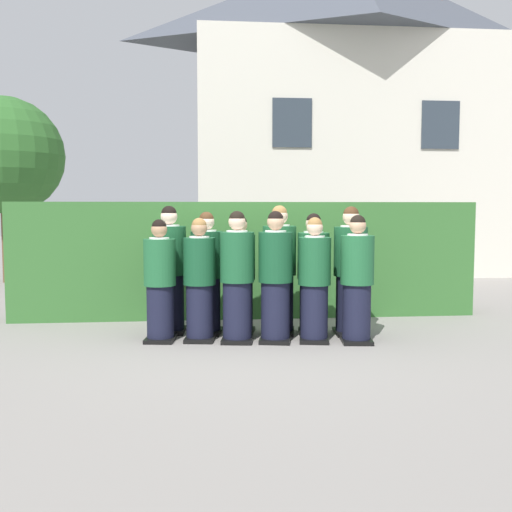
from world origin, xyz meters
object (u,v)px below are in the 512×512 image
object	(u,v)px
student_front_row_5	(357,282)
student_rear_row_3	(279,273)
student_rear_row_0	(170,273)
student_front_row_0	(160,284)
student_rear_row_1	(207,276)
student_rear_row_5	(350,274)
student_front_row_1	(200,283)
student_rear_row_2	(240,277)
student_front_row_4	(314,283)
student_front_row_2	(237,280)
student_front_row_3	(275,280)
student_rear_row_4	(313,277)

from	to	relation	value
student_front_row_5	student_rear_row_3	size ratio (longest dim) A/B	0.93
student_front_row_5	student_rear_row_3	bearing A→B (deg)	145.20
student_front_row_5	student_rear_row_0	world-z (taller)	student_rear_row_0
student_front_row_0	student_rear_row_3	xyz separation A→B (m)	(1.54, 0.31, 0.09)
student_rear_row_1	student_front_row_0	bearing A→B (deg)	-145.89
student_rear_row_5	student_rear_row_1	bearing A→B (deg)	173.18
student_front_row_1	student_rear_row_2	xyz separation A→B (m)	(0.53, 0.40, 0.01)
student_rear_row_2	student_front_row_4	bearing A→B (deg)	-33.10
student_front_row_2	student_front_row_3	xyz separation A→B (m)	(0.47, -0.04, -0.00)
student_rear_row_3	student_rear_row_2	bearing A→B (deg)	172.51
student_front_row_0	student_rear_row_3	distance (m)	1.57
student_front_row_0	student_rear_row_1	world-z (taller)	student_rear_row_1
student_front_row_3	student_rear_row_2	size ratio (longest dim) A/B	1.04
student_front_row_0	student_front_row_5	distance (m)	2.44
student_front_row_1	student_rear_row_0	size ratio (longest dim) A/B	0.91
student_rear_row_0	student_rear_row_1	bearing A→B (deg)	-11.45
student_rear_row_0	student_rear_row_2	bearing A→B (deg)	-7.31
student_rear_row_5	student_rear_row_2	bearing A→B (deg)	171.90
student_front_row_0	student_front_row_3	bearing A→B (deg)	-6.30
student_front_row_4	student_front_row_1	bearing A→B (deg)	172.74
student_rear_row_2	student_rear_row_5	bearing A→B (deg)	-8.10
student_rear_row_2	student_front_row_2	bearing A→B (deg)	-97.66
student_front_row_0	student_rear_row_1	size ratio (longest dim) A/B	0.94
student_front_row_3	student_rear_row_0	world-z (taller)	student_rear_row_0
student_front_row_3	student_front_row_5	bearing A→B (deg)	-8.30
student_front_row_4	student_rear_row_5	bearing A→B (deg)	34.09
student_rear_row_0	student_rear_row_3	distance (m)	1.46
student_front_row_4	student_front_row_5	distance (m)	0.52
student_front_row_2	student_rear_row_0	distance (m)	1.06
student_front_row_4	student_front_row_0	bearing A→B (deg)	174.01
student_front_row_3	student_rear_row_3	world-z (taller)	student_rear_row_3
student_front_row_3	student_front_row_4	distance (m)	0.49
student_front_row_0	student_front_row_1	xyz separation A→B (m)	(0.49, -0.02, 0.01)
student_front_row_2	student_rear_row_5	xyz separation A→B (m)	(1.51, 0.29, 0.03)
student_rear_row_1	student_rear_row_4	distance (m)	1.40
student_front_row_4	student_front_row_5	size ratio (longest dim) A/B	0.98
student_rear_row_4	student_rear_row_5	distance (m)	0.49
student_front_row_5	student_rear_row_4	size ratio (longest dim) A/B	0.99
student_front_row_4	student_rear_row_3	bearing A→B (deg)	125.89
student_front_row_5	student_rear_row_5	bearing A→B (deg)	85.21
student_rear_row_1	student_rear_row_2	xyz separation A→B (m)	(0.44, -0.02, -0.02)
student_rear_row_4	student_front_row_4	bearing A→B (deg)	-99.14
student_front_row_4	student_front_row_5	xyz separation A→B (m)	(0.51, -0.10, 0.01)
student_front_row_3	student_rear_row_5	size ratio (longest dim) A/B	0.97
student_rear_row_0	student_front_row_4	bearing A→B (deg)	-21.04
student_rear_row_0	student_rear_row_5	bearing A→B (deg)	-7.79
student_front_row_4	student_rear_row_0	distance (m)	1.95
student_rear_row_3	student_front_row_5	bearing A→B (deg)	-34.80
student_front_row_4	student_rear_row_5	world-z (taller)	student_rear_row_5
student_front_row_4	student_rear_row_3	distance (m)	0.63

